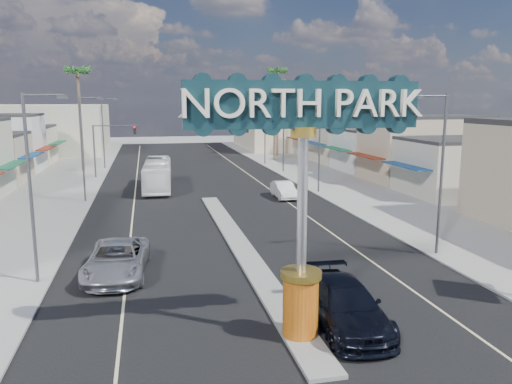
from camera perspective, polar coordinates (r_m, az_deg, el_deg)
name	(u,v)px	position (r m, az deg, el deg)	size (l,w,h in m)	color
ground	(208,197)	(45.54, -5.54, -0.60)	(160.00, 160.00, 0.00)	gray
road	(208,197)	(45.53, -5.54, -0.60)	(20.00, 120.00, 0.01)	black
median_island	(240,245)	(30.12, -1.83, -6.13)	(1.30, 30.00, 0.16)	gray
sidewalk_left	(44,203)	(46.05, -23.10, -1.20)	(8.00, 120.00, 0.12)	gray
sidewalk_right	(352,191)	(49.15, 10.88, 0.14)	(8.00, 120.00, 0.12)	gray
storefront_row_right	(386,147)	(64.68, 14.61, 5.05)	(12.00, 42.00, 6.00)	#B7B29E
backdrop_far_left	(43,129)	(91.07, -23.15, 6.64)	(20.00, 20.00, 8.00)	#B7B29E
backdrop_far_right	(296,126)	(93.58, 4.58, 7.51)	(20.00, 20.00, 8.00)	beige
gateway_sign	(303,180)	(17.42, 5.37, 1.38)	(8.20, 1.50, 9.15)	red
traffic_signal_left	(111,140)	(58.68, -16.28, 5.70)	(5.09, 0.45, 6.00)	#47474C
traffic_signal_right	(269,138)	(60.31, 1.50, 6.23)	(5.09, 0.45, 6.00)	#47474C
streetlight_l_near	(33,179)	(25.19, -24.10, 1.32)	(2.03, 0.22, 9.00)	#47474C
streetlight_l_mid	(84,144)	(44.84, -19.06, 5.25)	(2.03, 0.22, 9.00)	#47474C
streetlight_l_far	(104,129)	(66.69, -16.96, 6.87)	(2.03, 0.22, 9.00)	#47474C
streetlight_r_near	(439,167)	(29.23, 20.22, 2.72)	(2.03, 0.22, 9.00)	#47474C
streetlight_r_mid	(318,140)	(47.23, 7.09, 5.97)	(2.03, 0.22, 9.00)	#47474C
streetlight_r_far	(264,127)	(68.32, 0.90, 7.38)	(2.03, 0.22, 9.00)	#47474C
palm_left_far	(78,77)	(64.92, -19.71, 12.31)	(2.60, 2.60, 13.10)	brown
palm_right_mid	(275,87)	(72.76, 2.18, 11.92)	(2.60, 2.60, 12.10)	brown
palm_right_far	(278,76)	(79.13, 2.51, 13.09)	(2.60, 2.60, 14.10)	brown
suv_left	(117,259)	(25.99, -15.60, -7.43)	(2.85, 6.18, 1.72)	#AEAEB2
suv_right	(345,304)	(20.09, 10.10, -12.54)	(2.43, 5.97, 1.73)	black
car_parked_right	(284,190)	(44.97, 3.18, 0.25)	(1.57, 4.49, 1.48)	white
city_bus	(158,174)	(50.09, -11.19, 1.98)	(2.51, 10.71, 2.98)	white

